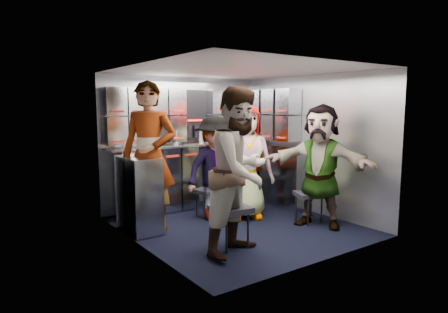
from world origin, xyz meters
TOP-DOWN VIEW (x-y plane):
  - floor at (0.00, 0.00)m, footprint 3.00×3.00m
  - wall_back at (0.00, 1.50)m, footprint 2.80×0.04m
  - wall_left at (-1.40, 0.00)m, footprint 0.04×3.00m
  - wall_right at (1.40, 0.00)m, footprint 0.04×3.00m
  - ceiling at (0.00, 0.00)m, footprint 2.80×3.00m
  - cart_bank_back at (0.00, 1.29)m, footprint 2.68×0.38m
  - cart_bank_left at (-1.19, 0.56)m, footprint 0.38×0.76m
  - counter at (0.00, 1.29)m, footprint 2.68×0.42m
  - locker_bank_back at (0.00, 1.35)m, footprint 2.68×0.28m
  - locker_bank_right at (1.25, 0.70)m, footprint 0.28×1.00m
  - right_cabinet at (1.25, 0.60)m, footprint 0.28×1.20m
  - coffee_niche at (0.18, 1.41)m, footprint 0.46×0.16m
  - red_latch_strip at (0.00, 1.09)m, footprint 2.60×0.02m
  - jump_seat_near_left at (-0.57, -0.61)m, footprint 0.44×0.42m
  - jump_seat_mid_left at (-0.07, 0.64)m, footprint 0.40×0.38m
  - jump_seat_center at (0.35, 0.46)m, footprint 0.36×0.34m
  - jump_seat_mid_right at (0.69, 0.77)m, footprint 0.45×0.44m
  - jump_seat_near_right at (0.92, -0.44)m, footprint 0.47×0.46m
  - attendant_standing at (-1.05, 0.53)m, footprint 0.84×0.83m
  - attendant_arc_a at (-0.57, -0.79)m, footprint 1.08×0.96m
  - attendant_arc_b at (-0.07, 0.46)m, footprint 1.02×0.66m
  - attendant_arc_c at (0.35, 0.28)m, footprint 0.96×0.82m
  - attendant_arc_d at (0.69, 0.59)m, footprint 0.94×0.48m
  - attendant_arc_e at (0.92, -0.62)m, footprint 1.11×1.61m
  - bottle_left at (-0.28, 1.24)m, footprint 0.06×0.06m
  - bottle_mid at (0.19, 1.24)m, footprint 0.07×0.07m
  - bottle_right at (1.09, 1.24)m, footprint 0.06×0.06m
  - cup_left at (-1.09, 1.23)m, footprint 0.08×0.08m
  - cup_right at (1.25, 1.23)m, footprint 0.07×0.07m

SIDE VIEW (x-z plane):
  - floor at x=0.00m, z-range 0.00..0.00m
  - jump_seat_center at x=0.35m, z-range 0.16..0.57m
  - jump_seat_mid_left at x=-0.07m, z-range 0.16..0.58m
  - jump_seat_near_right at x=0.92m, z-range 0.17..0.60m
  - jump_seat_mid_right at x=0.69m, z-range 0.18..0.65m
  - jump_seat_near_left at x=-0.57m, z-range 0.19..0.68m
  - cart_bank_back at x=0.00m, z-range 0.00..0.99m
  - cart_bank_left at x=-1.19m, z-range 0.00..0.99m
  - right_cabinet at x=1.25m, z-range 0.00..1.00m
  - attendant_arc_b at x=-0.07m, z-range 0.00..1.49m
  - attendant_arc_d at x=0.69m, z-range 0.00..1.53m
  - attendant_arc_e at x=0.92m, z-range 0.00..1.67m
  - attendant_arc_c at x=0.35m, z-range 0.00..1.67m
  - red_latch_strip at x=0.00m, z-range 0.86..0.90m
  - attendant_arc_a at x=-0.57m, z-range 0.00..1.84m
  - attendant_standing at x=-1.05m, z-range 0.00..1.96m
  - counter at x=0.00m, z-range 1.00..1.03m
  - wall_back at x=0.00m, z-range 0.00..2.10m
  - wall_left at x=-1.40m, z-range 0.00..2.10m
  - wall_right at x=1.40m, z-range 0.00..2.10m
  - cup_left at x=-1.09m, z-range 1.03..1.12m
  - cup_right at x=1.25m, z-range 1.03..1.13m
  - bottle_mid at x=0.19m, z-range 1.03..1.25m
  - bottle_left at x=-0.28m, z-range 1.03..1.27m
  - bottle_right at x=1.09m, z-range 1.03..1.28m
  - coffee_niche at x=0.18m, z-range 1.05..1.89m
  - locker_bank_back at x=0.00m, z-range 1.08..1.90m
  - locker_bank_right at x=1.25m, z-range 1.08..1.90m
  - ceiling at x=0.00m, z-range 2.09..2.11m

